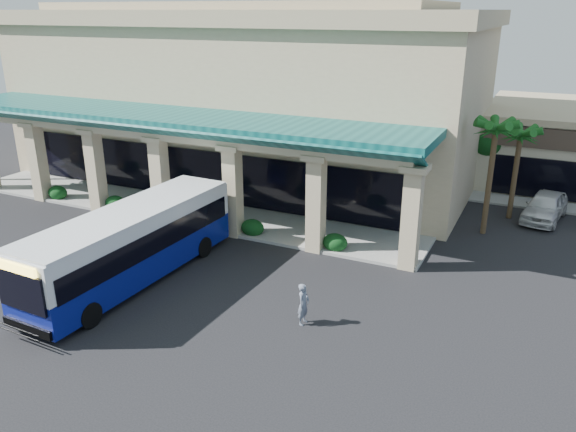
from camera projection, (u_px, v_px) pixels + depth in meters
The scene contains 9 objects.
ground at pixel (233, 289), 23.23m from camera, with size 110.00×110.00×0.00m, color black.
main_building at pixel (249, 92), 38.06m from camera, with size 30.80×14.80×11.35m, color #C1AE8A, non-canonical shape.
arcade at pixel (170, 163), 31.24m from camera, with size 30.00×6.20×5.70m, color #0C4847, non-canonical shape.
palm_0 at pixel (491, 172), 27.98m from camera, with size 2.40×2.40×6.60m, color #154F18, non-canonical shape.
palm_1 at pixel (516, 167), 30.26m from camera, with size 2.40×2.40×5.80m, color #154F18, non-canonical shape.
broadleaf_tree at pixel (488, 153), 35.47m from camera, with size 2.60×2.60×4.81m, color black, non-canonical shape.
transit_bus at pixel (133, 246), 23.55m from camera, with size 2.63×11.30×3.16m, color navy, non-canonical shape.
pedestrian at pixel (303, 304), 20.45m from camera, with size 0.59×0.38×1.61m, color slate.
car_silver at pixel (545, 206), 30.73m from camera, with size 1.82×4.51×1.54m, color silver.
Camera 1 is at (10.99, -17.75, 10.88)m, focal length 35.00 mm.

